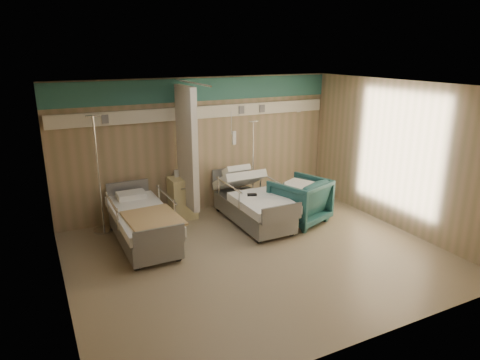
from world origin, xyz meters
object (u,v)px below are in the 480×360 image
visitor_armchair (300,201)px  iv_stand_left (102,208)px  bedside_cabinet (182,198)px  bed_left (143,228)px  iv_stand_right (253,188)px  bed_right (253,208)px

visitor_armchair → iv_stand_left: bearing=-39.6°
bedside_cabinet → iv_stand_left: bearing=179.2°
bed_left → bedside_cabinet: 1.39m
bedside_cabinet → iv_stand_right: bearing=1.3°
bed_right → bedside_cabinet: (-1.15, 0.90, 0.11)m
bed_right → iv_stand_left: bearing=161.4°
bedside_cabinet → visitor_armchair: visitor_armchair is taller
bed_right → bedside_cabinet: bearing=142.0°
visitor_armchair → iv_stand_right: (-0.35, 1.31, -0.07)m
bed_left → bedside_cabinet: (1.05, 0.90, 0.11)m
bedside_cabinet → visitor_armchair: 2.37m
iv_stand_left → bedside_cabinet: bearing=-0.8°
bed_left → iv_stand_left: (-0.53, 0.92, 0.14)m
iv_stand_left → bed_right: bearing=-18.6°
bed_right → visitor_armchair: size_ratio=2.18×
bed_right → iv_stand_right: bearing=61.9°
iv_stand_right → iv_stand_left: (-3.23, -0.02, 0.07)m
visitor_armchair → bedside_cabinet: bearing=-52.2°
visitor_armchair → iv_stand_left: 3.81m
bed_right → bed_left: size_ratio=1.00×
iv_stand_right → visitor_armchair: bearing=-75.0°
bed_right → visitor_armchair: (0.85, -0.37, 0.14)m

